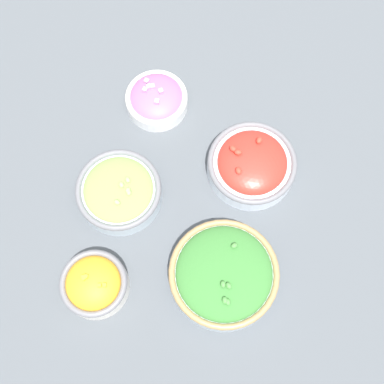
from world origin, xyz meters
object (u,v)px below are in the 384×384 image
Objects in this scene: bowl_cherry_tomatoes at (252,164)px; bowl_broccoli at (224,274)px; bowl_squash at (94,284)px; bowl_red_onion at (157,99)px; bowl_lettuce at (119,191)px.

bowl_cherry_tomatoes is 0.23m from bowl_broccoli.
bowl_cherry_tomatoes is at bearing -36.78° from bowl_squash.
bowl_broccoli is (-0.32, -0.22, 0.01)m from bowl_red_onion.
bowl_cherry_tomatoes is 0.87× the size of bowl_broccoli.
bowl_squash is (-0.31, 0.23, 0.00)m from bowl_cherry_tomatoes.
bowl_red_onion is at bearing 34.46° from bowl_broccoli.
bowl_squash is at bearing 179.32° from bowl_red_onion.
bowl_broccoli reaches higher than bowl_cherry_tomatoes.
bowl_broccoli is 0.26m from bowl_lettuce.
bowl_cherry_tomatoes is at bearing -112.85° from bowl_red_onion.
bowl_broccoli is (-0.23, 0.00, 0.00)m from bowl_cherry_tomatoes.
bowl_squash is 0.74× the size of bowl_lettuce.
bowl_squash and bowl_broccoli have the same top height.
bowl_lettuce is (0.19, 0.01, -0.00)m from bowl_squash.
bowl_squash reaches higher than bowl_lettuce.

